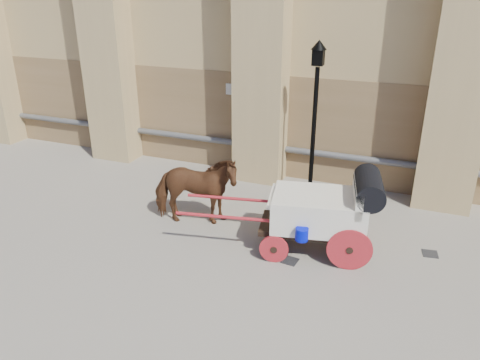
% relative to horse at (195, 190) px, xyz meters
% --- Properties ---
extents(ground, '(90.00, 90.00, 0.00)m').
position_rel_horse_xyz_m(ground, '(1.49, -0.37, -0.87)').
color(ground, '#71695D').
rests_on(ground, ground).
extents(horse, '(2.24, 1.48, 1.74)m').
position_rel_horse_xyz_m(horse, '(0.00, 0.00, 0.00)').
color(horse, brown).
rests_on(horse, ground).
extents(carriage, '(4.38, 1.94, 1.86)m').
position_rel_horse_xyz_m(carriage, '(3.13, -0.12, 0.13)').
color(carriage, black).
rests_on(carriage, ground).
extents(street_lamp, '(0.39, 0.39, 4.13)m').
position_rel_horse_xyz_m(street_lamp, '(2.18, 2.54, 1.34)').
color(street_lamp, black).
rests_on(street_lamp, ground).
extents(drain_grate_near, '(0.35, 0.35, 0.01)m').
position_rel_horse_xyz_m(drain_grate_near, '(2.58, -0.79, -0.86)').
color(drain_grate_near, black).
rests_on(drain_grate_near, ground).
extents(drain_grate_far, '(0.36, 0.36, 0.01)m').
position_rel_horse_xyz_m(drain_grate_far, '(5.32, 0.59, -0.86)').
color(drain_grate_far, black).
rests_on(drain_grate_far, ground).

